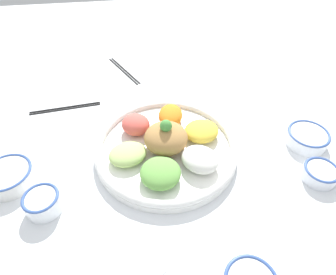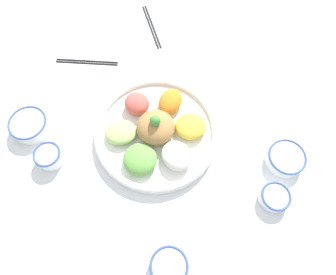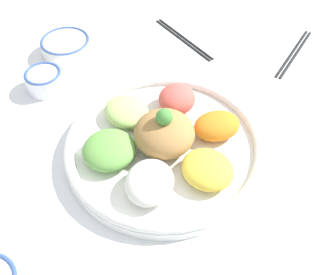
{
  "view_description": "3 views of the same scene",
  "coord_description": "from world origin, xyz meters",
  "views": [
    {
      "loc": [
        0.05,
        0.52,
        0.57
      ],
      "look_at": [
        -0.02,
        0.02,
        0.07
      ],
      "focal_mm": 30.0,
      "sensor_mm": 36.0,
      "label": 1
    },
    {
      "loc": [
        -0.11,
        0.36,
        0.81
      ],
      "look_at": [
        -0.06,
        0.04,
        0.06
      ],
      "focal_mm": 30.0,
      "sensor_mm": 36.0,
      "label": 2
    },
    {
      "loc": [
        -0.43,
        0.25,
        0.6
      ],
      "look_at": [
        -0.01,
        -0.0,
        0.04
      ],
      "focal_mm": 42.0,
      "sensor_mm": 36.0,
      "label": 3
    }
  ],
  "objects": [
    {
      "name": "rice_bowl_blue",
      "position": [
        0.28,
        0.14,
        0.03
      ],
      "size": [
        0.08,
        0.08,
        0.05
      ],
      "color": "white",
      "rests_on": "ground_plane"
    },
    {
      "name": "serving_spoon_extra",
      "position": [
        0.04,
        0.32,
        0.0
      ],
      "size": [
        0.11,
        0.09,
        0.01
      ],
      "rotation": [
        0.0,
        0.0,
        0.6
      ],
      "color": "white",
      "rests_on": "ground_plane"
    },
    {
      "name": "sauce_bowl_red",
      "position": [
        0.38,
        0.05,
        0.02
      ],
      "size": [
        0.12,
        0.12,
        0.04
      ],
      "color": "white",
      "rests_on": "ground_plane"
    },
    {
      "name": "rice_bowl_plain",
      "position": [
        -0.38,
        0.15,
        0.02
      ],
      "size": [
        0.09,
        0.09,
        0.04
      ],
      "color": "white",
      "rests_on": "ground_plane"
    },
    {
      "name": "chopsticks_pair_near",
      "position": [
        0.09,
        -0.43,
        0.0
      ],
      "size": [
        0.11,
        0.2,
        0.01
      ],
      "rotation": [
        0.0,
        0.0,
        5.18
      ],
      "color": "black",
      "rests_on": "ground_plane"
    },
    {
      "name": "chopsticks_pair_far",
      "position": [
        0.28,
        -0.23,
        0.0
      ],
      "size": [
        0.22,
        0.04,
        0.01
      ],
      "rotation": [
        0.0,
        0.0,
        0.1
      ],
      "color": "black",
      "rests_on": "ground_plane"
    },
    {
      "name": "sauce_bowl_dark",
      "position": [
        -0.41,
        0.03,
        0.02
      ],
      "size": [
        0.11,
        0.11,
        0.04
      ],
      "color": "white",
      "rests_on": "ground_plane"
    },
    {
      "name": "sauce_bowl_far",
      "position": [
        -0.12,
        0.37,
        0.02
      ],
      "size": [
        0.1,
        0.1,
        0.04
      ],
      "color": "white",
      "rests_on": "ground_plane"
    },
    {
      "name": "ground_plane",
      "position": [
        0.0,
        0.0,
        0.0
      ],
      "size": [
        2.4,
        2.4,
        0.0
      ],
      "primitive_type": "plane",
      "color": "white"
    },
    {
      "name": "salad_platter",
      "position": [
        -0.02,
        0.01,
        0.03
      ],
      "size": [
        0.38,
        0.38,
        0.11
      ],
      "color": "white",
      "rests_on": "ground_plane"
    }
  ]
}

